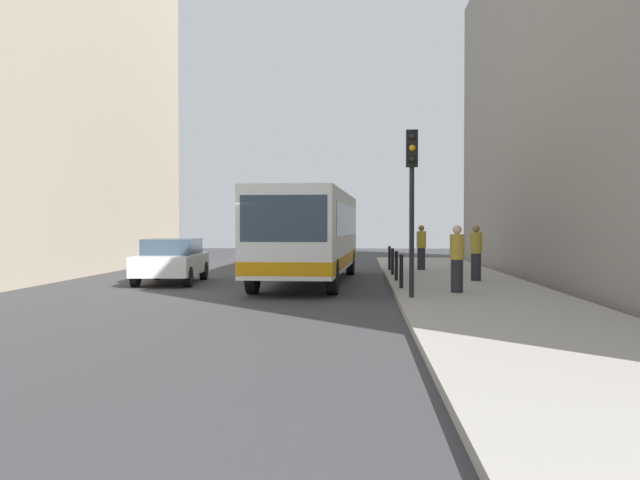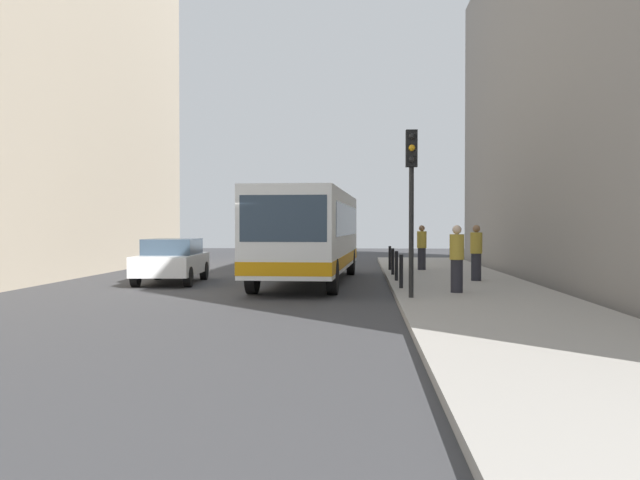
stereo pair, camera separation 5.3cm
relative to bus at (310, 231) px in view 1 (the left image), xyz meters
The scene contains 12 objects.
ground_plane 4.70m from the bus, 97.87° to the right, with size 80.00×80.00×0.00m, color #38383A.
sidewalk 6.67m from the bus, 42.05° to the right, with size 4.40×40.00×0.15m, color #9E9991.
bus is the anchor object (origin of this frame).
car_beside_bus 4.70m from the bus, behind, with size 2.08×4.50×1.48m.
traffic_light 6.92m from the bus, 64.30° to the right, with size 0.28×0.33×4.10m.
bollard_near 4.66m from the bus, 50.93° to the right, with size 0.11×0.11×0.95m, color black.
bollard_mid 3.16m from the bus, 15.56° to the right, with size 0.11×0.11×0.95m, color black.
bollard_far 3.61m from the bus, 34.02° to the left, with size 0.11×0.11×0.95m, color black.
bollard_farthest 5.56m from the bus, 58.45° to the left, with size 0.11×0.11×0.95m, color black.
pedestrian_near_signal 6.41m from the bus, 48.24° to the right, with size 0.38×0.38×1.78m.
pedestrian_mid_sidewalk 5.49m from the bus, ahead, with size 0.38×0.38×1.79m.
pedestrian_far_sidewalk 6.35m from the bus, 49.13° to the left, with size 0.38×0.38×1.79m.
Camera 1 is at (2.30, -18.93, 1.91)m, focal length 39.10 mm.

